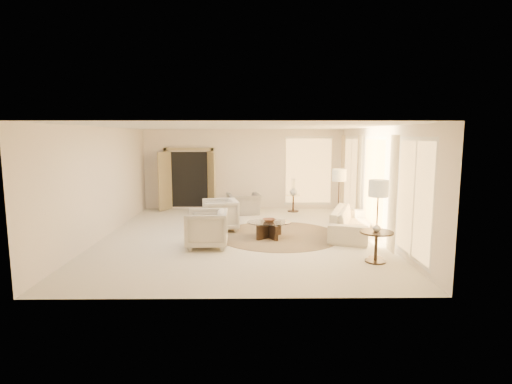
{
  "coord_description": "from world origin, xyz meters",
  "views": [
    {
      "loc": [
        0.28,
        -10.07,
        2.57
      ],
      "look_at": [
        0.4,
        0.4,
        1.1
      ],
      "focal_mm": 28.0,
      "sensor_mm": 36.0,
      "label": 1
    }
  ],
  "objects_px": {
    "armchair_right": "(207,227)",
    "coffee_table": "(269,228)",
    "accent_chair": "(244,200)",
    "end_vase": "(377,228)",
    "sofa": "(352,222)",
    "side_vase": "(293,191)",
    "floor_lamp_near": "(339,178)",
    "end_table": "(376,241)",
    "side_table": "(293,201)",
    "armchair_left": "(220,213)",
    "bowl": "(269,220)",
    "floor_lamp_far": "(378,192)"
  },
  "relations": [
    {
      "from": "sofa",
      "to": "end_vase",
      "type": "xyz_separation_m",
      "value": [
        -0.07,
        -2.23,
        0.37
      ]
    },
    {
      "from": "side_table",
      "to": "side_vase",
      "type": "bearing_deg",
      "value": 90.0
    },
    {
      "from": "end_table",
      "to": "side_table",
      "type": "distance_m",
      "value": 5.67
    },
    {
      "from": "armchair_left",
      "to": "armchair_right",
      "type": "distance_m",
      "value": 1.71
    },
    {
      "from": "end_table",
      "to": "floor_lamp_far",
      "type": "relative_size",
      "value": 0.41
    },
    {
      "from": "coffee_table",
      "to": "floor_lamp_near",
      "type": "bearing_deg",
      "value": 32.59
    },
    {
      "from": "floor_lamp_near",
      "to": "bowl",
      "type": "distance_m",
      "value": 2.6
    },
    {
      "from": "armchair_left",
      "to": "floor_lamp_far",
      "type": "height_order",
      "value": "floor_lamp_far"
    },
    {
      "from": "armchair_right",
      "to": "floor_lamp_far",
      "type": "distance_m",
      "value": 3.9
    },
    {
      "from": "armchair_right",
      "to": "end_table",
      "type": "bearing_deg",
      "value": 71.01
    },
    {
      "from": "floor_lamp_far",
      "to": "bowl",
      "type": "height_order",
      "value": "floor_lamp_far"
    },
    {
      "from": "side_table",
      "to": "end_vase",
      "type": "distance_m",
      "value": 5.68
    },
    {
      "from": "sofa",
      "to": "end_vase",
      "type": "relative_size",
      "value": 13.76
    },
    {
      "from": "armchair_right",
      "to": "bowl",
      "type": "distance_m",
      "value": 1.71
    },
    {
      "from": "armchair_right",
      "to": "accent_chair",
      "type": "height_order",
      "value": "armchair_right"
    },
    {
      "from": "bowl",
      "to": "side_vase",
      "type": "xyz_separation_m",
      "value": [
        0.99,
        3.57,
        0.26
      ]
    },
    {
      "from": "sofa",
      "to": "side_vase",
      "type": "bearing_deg",
      "value": 38.7
    },
    {
      "from": "armchair_left",
      "to": "floor_lamp_near",
      "type": "xyz_separation_m",
      "value": [
        3.35,
        0.43,
        0.93
      ]
    },
    {
      "from": "accent_chair",
      "to": "end_vase",
      "type": "xyz_separation_m",
      "value": [
        2.81,
        -5.14,
        0.27
      ]
    },
    {
      "from": "armchair_left",
      "to": "sofa",
      "type": "bearing_deg",
      "value": 68.96
    },
    {
      "from": "armchair_right",
      "to": "coffee_table",
      "type": "distance_m",
      "value": 1.72
    },
    {
      "from": "end_vase",
      "to": "side_vase",
      "type": "height_order",
      "value": "side_vase"
    },
    {
      "from": "bowl",
      "to": "end_vase",
      "type": "distance_m",
      "value": 2.91
    },
    {
      "from": "sofa",
      "to": "side_vase",
      "type": "xyz_separation_m",
      "value": [
        -1.19,
        3.33,
        0.36
      ]
    },
    {
      "from": "sofa",
      "to": "armchair_left",
      "type": "relative_size",
      "value": 2.54
    },
    {
      "from": "floor_lamp_near",
      "to": "side_vase",
      "type": "xyz_separation_m",
      "value": [
        -1.05,
        2.27,
        -0.69
      ]
    },
    {
      "from": "end_table",
      "to": "side_vase",
      "type": "distance_m",
      "value": 5.68
    },
    {
      "from": "sofa",
      "to": "floor_lamp_far",
      "type": "relative_size",
      "value": 1.43
    },
    {
      "from": "coffee_table",
      "to": "bowl",
      "type": "xyz_separation_m",
      "value": [
        0.0,
        0.0,
        0.19
      ]
    },
    {
      "from": "coffee_table",
      "to": "end_table",
      "type": "bearing_deg",
      "value": -43.31
    },
    {
      "from": "coffee_table",
      "to": "side_table",
      "type": "bearing_deg",
      "value": 74.58
    },
    {
      "from": "sofa",
      "to": "armchair_left",
      "type": "height_order",
      "value": "armchair_left"
    },
    {
      "from": "armchair_left",
      "to": "bowl",
      "type": "relative_size",
      "value": 2.95
    },
    {
      "from": "side_vase",
      "to": "sofa",
      "type": "bearing_deg",
      "value": -70.37
    },
    {
      "from": "armchair_left",
      "to": "armchair_right",
      "type": "relative_size",
      "value": 0.99
    },
    {
      "from": "armchair_left",
      "to": "floor_lamp_near",
      "type": "bearing_deg",
      "value": 86.46
    },
    {
      "from": "side_table",
      "to": "armchair_right",
      "type": "bearing_deg",
      "value": -119.39
    },
    {
      "from": "accent_chair",
      "to": "end_vase",
      "type": "distance_m",
      "value": 5.86
    },
    {
      "from": "armchair_left",
      "to": "end_table",
      "type": "bearing_deg",
      "value": 39.23
    },
    {
      "from": "end_table",
      "to": "end_vase",
      "type": "relative_size",
      "value": 3.91
    },
    {
      "from": "sofa",
      "to": "armchair_right",
      "type": "distance_m",
      "value": 3.82
    },
    {
      "from": "armchair_right",
      "to": "coffee_table",
      "type": "xyz_separation_m",
      "value": [
        1.49,
        0.83,
        -0.22
      ]
    },
    {
      "from": "end_vase",
      "to": "end_table",
      "type": "bearing_deg",
      "value": 0.0
    },
    {
      "from": "floor_lamp_near",
      "to": "sofa",
      "type": "bearing_deg",
      "value": -82.73
    },
    {
      "from": "accent_chair",
      "to": "bowl",
      "type": "height_order",
      "value": "accent_chair"
    },
    {
      "from": "bowl",
      "to": "sofa",
      "type": "bearing_deg",
      "value": 6.48
    },
    {
      "from": "bowl",
      "to": "end_vase",
      "type": "bearing_deg",
      "value": -43.31
    },
    {
      "from": "armchair_right",
      "to": "coffee_table",
      "type": "height_order",
      "value": "armchair_right"
    },
    {
      "from": "sofa",
      "to": "bowl",
      "type": "relative_size",
      "value": 7.51
    },
    {
      "from": "side_table",
      "to": "sofa",
      "type": "bearing_deg",
      "value": -70.37
    }
  ]
}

